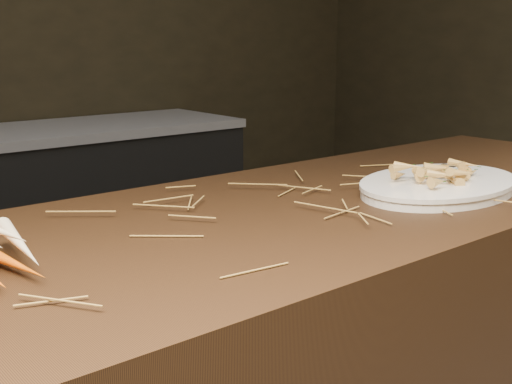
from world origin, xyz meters
The scene contains 5 objects.
back_counter centered at (0.30, 2.18, 0.42)m, with size 1.82×0.62×0.84m.
straw_bedding centered at (0.00, 0.30, 0.91)m, with size 1.40×0.60×0.02m, color olive, non-canonical shape.
serving_platter centered at (0.43, 0.20, 0.91)m, with size 0.42×0.28×0.02m, color white, non-canonical shape.
roasted_veg_heap centered at (0.43, 0.20, 0.95)m, with size 0.21×0.15×0.05m, color #BB873A, non-canonical shape.
serving_fork centered at (0.58, 0.19, 0.92)m, with size 0.01×0.16×0.00m, color silver.
Camera 1 is at (-0.75, -0.61, 1.23)m, focal length 45.00 mm.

